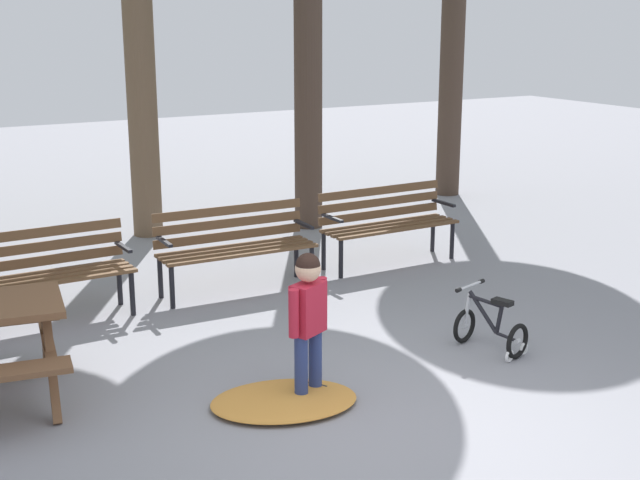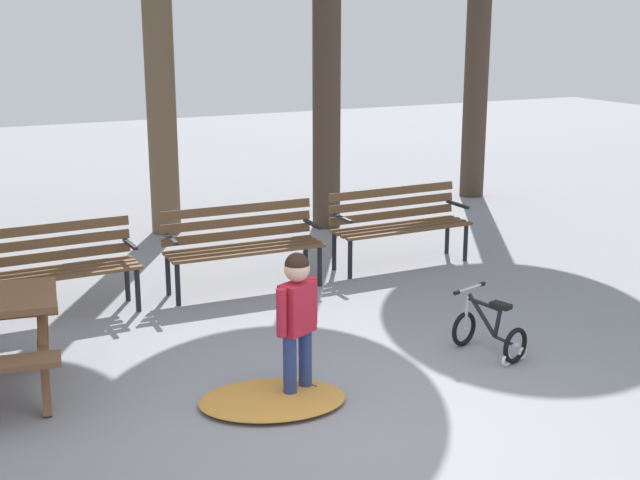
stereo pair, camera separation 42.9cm
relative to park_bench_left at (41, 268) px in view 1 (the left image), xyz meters
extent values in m
plane|color=gray|center=(1.43, -3.29, -0.51)|extent=(36.00, 36.00, 0.00)
cube|color=brown|center=(-0.36, -1.91, -0.15)|extent=(0.15, 0.57, 0.76)
cube|color=brown|center=(-0.28, -1.41, -0.15)|extent=(0.15, 0.57, 0.76)
cube|color=brown|center=(-0.32, -1.66, -0.09)|extent=(0.25, 1.10, 0.04)
cube|color=brown|center=(0.00, 0.09, -0.07)|extent=(1.60, 0.12, 0.03)
cube|color=brown|center=(0.00, -0.03, -0.07)|extent=(1.60, 0.12, 0.03)
cube|color=brown|center=(0.00, -0.15, -0.07)|extent=(1.60, 0.12, 0.03)
cube|color=brown|center=(0.01, -0.27, -0.07)|extent=(1.60, 0.12, 0.03)
cube|color=brown|center=(0.00, 0.13, 0.03)|extent=(1.60, 0.09, 0.09)
cube|color=brown|center=(0.00, 0.13, 0.16)|extent=(1.60, 0.09, 0.09)
cube|color=brown|center=(0.00, 0.13, 0.30)|extent=(1.60, 0.09, 0.09)
cylinder|color=black|center=(0.76, -0.23, -0.29)|extent=(0.05, 0.05, 0.44)
cylinder|color=black|center=(0.75, 0.13, -0.29)|extent=(0.05, 0.05, 0.44)
cube|color=black|center=(0.75, -0.05, 0.11)|extent=(0.05, 0.40, 0.03)
cube|color=brown|center=(1.91, 0.09, -0.07)|extent=(1.60, 0.11, 0.03)
cube|color=brown|center=(1.90, -0.03, -0.07)|extent=(1.60, 0.11, 0.03)
cube|color=brown|center=(1.90, -0.15, -0.07)|extent=(1.60, 0.11, 0.03)
cube|color=brown|center=(1.90, -0.27, -0.07)|extent=(1.60, 0.11, 0.03)
cube|color=brown|center=(1.91, 0.13, 0.03)|extent=(1.60, 0.09, 0.09)
cube|color=brown|center=(1.91, 0.13, 0.16)|extent=(1.60, 0.09, 0.09)
cube|color=brown|center=(1.91, 0.13, 0.30)|extent=(1.60, 0.09, 0.09)
cylinder|color=black|center=(2.65, -0.27, -0.29)|extent=(0.05, 0.05, 0.44)
cylinder|color=black|center=(2.66, 0.09, -0.29)|extent=(0.05, 0.05, 0.44)
cube|color=black|center=(2.65, -0.09, 0.11)|extent=(0.05, 0.40, 0.03)
cylinder|color=black|center=(1.15, -0.23, -0.29)|extent=(0.05, 0.05, 0.44)
cylinder|color=black|center=(1.16, 0.13, -0.29)|extent=(0.05, 0.05, 0.44)
cube|color=black|center=(1.15, -0.05, 0.11)|extent=(0.05, 0.40, 0.03)
cube|color=brown|center=(3.80, 0.18, -0.07)|extent=(1.60, 0.10, 0.03)
cube|color=brown|center=(3.80, 0.06, -0.07)|extent=(1.60, 0.10, 0.03)
cube|color=brown|center=(3.80, -0.06, -0.07)|extent=(1.60, 0.10, 0.03)
cube|color=brown|center=(3.81, -0.18, -0.07)|extent=(1.60, 0.10, 0.03)
cube|color=brown|center=(3.80, 0.22, 0.03)|extent=(1.60, 0.07, 0.09)
cube|color=brown|center=(3.80, 0.22, 0.16)|extent=(1.60, 0.07, 0.09)
cube|color=brown|center=(3.80, 0.22, 0.30)|extent=(1.60, 0.07, 0.09)
cylinder|color=black|center=(4.56, -0.15, -0.29)|extent=(0.05, 0.05, 0.44)
cylinder|color=black|center=(4.55, 0.21, -0.29)|extent=(0.05, 0.05, 0.44)
cube|color=black|center=(4.55, 0.03, 0.11)|extent=(0.05, 0.40, 0.03)
cylinder|color=black|center=(3.06, -0.17, -0.29)|extent=(0.05, 0.05, 0.44)
cylinder|color=black|center=(3.05, 0.19, -0.29)|extent=(0.05, 0.05, 0.44)
cube|color=black|center=(3.05, 0.01, 0.11)|extent=(0.05, 0.40, 0.03)
cylinder|color=navy|center=(1.40, -2.58, -0.26)|extent=(0.10, 0.10, 0.50)
cube|color=black|center=(1.40, -2.58, -0.48)|extent=(0.15, 0.18, 0.06)
cylinder|color=navy|center=(1.24, -2.65, -0.26)|extent=(0.10, 0.10, 0.50)
cube|color=black|center=(1.24, -2.65, -0.48)|extent=(0.15, 0.18, 0.06)
cube|color=#B71E33|center=(1.32, -2.62, 0.18)|extent=(0.30, 0.25, 0.37)
sphere|color=#E0B28E|center=(1.32, -2.62, 0.47)|extent=(0.19, 0.19, 0.19)
sphere|color=black|center=(1.32, -2.62, 0.50)|extent=(0.18, 0.18, 0.18)
cylinder|color=#B71E33|center=(1.48, -2.54, 0.19)|extent=(0.07, 0.07, 0.35)
cylinder|color=#B71E33|center=(1.16, -2.69, 0.19)|extent=(0.07, 0.07, 0.35)
torus|color=black|center=(3.01, -2.31, -0.36)|extent=(0.30, 0.12, 0.30)
cylinder|color=silver|center=(3.01, -2.31, -0.36)|extent=(0.06, 0.05, 0.04)
torus|color=black|center=(3.16, -2.81, -0.36)|extent=(0.30, 0.12, 0.30)
cylinder|color=silver|center=(3.16, -2.81, -0.36)|extent=(0.06, 0.05, 0.04)
torus|color=white|center=(3.05, -2.84, -0.46)|extent=(0.11, 0.05, 0.11)
torus|color=white|center=(3.26, -2.78, -0.46)|extent=(0.11, 0.05, 0.11)
cylinder|color=black|center=(3.06, -2.48, -0.19)|extent=(0.12, 0.30, 0.32)
cylinder|color=black|center=(3.11, -2.64, -0.21)|extent=(0.06, 0.08, 0.27)
cylinder|color=black|center=(3.13, -2.71, -0.35)|extent=(0.08, 0.20, 0.05)
cylinder|color=silver|center=(3.02, -2.33, -0.20)|extent=(0.05, 0.08, 0.32)
cylinder|color=black|center=(3.07, -2.50, -0.09)|extent=(0.12, 0.32, 0.05)
cube|color=black|center=(3.11, -2.65, -0.06)|extent=(0.13, 0.19, 0.04)
cylinder|color=silver|center=(3.02, -2.35, 0.01)|extent=(0.33, 0.12, 0.02)
cylinder|color=black|center=(2.86, -2.40, 0.01)|extent=(0.06, 0.05, 0.04)
cylinder|color=black|center=(3.19, -2.30, 0.01)|extent=(0.06, 0.05, 0.04)
ellipsoid|color=#C68438|center=(1.10, -2.65, -0.48)|extent=(1.23, 1.02, 0.07)
cylinder|color=brown|center=(1.88, 2.66, 1.73)|extent=(0.37, 0.37, 4.48)
cylinder|color=#423328|center=(3.87, 2.03, 1.52)|extent=(0.36, 0.36, 4.07)
cylinder|color=#423328|center=(6.78, 2.84, 1.51)|extent=(0.36, 0.36, 4.04)
camera|label=1|loc=(-1.52, -7.82, 2.24)|focal=49.03mm
camera|label=2|loc=(-1.14, -8.02, 2.24)|focal=49.03mm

